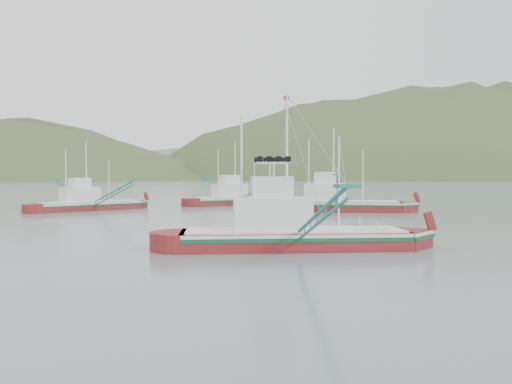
{
  "coord_description": "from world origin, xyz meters",
  "views": [
    {
      "loc": [
        -3.71,
        -32.73,
        4.63
      ],
      "look_at": [
        0.0,
        6.0,
        3.2
      ],
      "focal_mm": 35.0,
      "sensor_mm": 36.0,
      "label": 1
    }
  ],
  "objects": [
    {
      "name": "ground",
      "position": [
        0.0,
        0.0,
        0.0
      ],
      "size": [
        1200.0,
        1200.0,
        0.0
      ],
      "primitive_type": "plane",
      "color": "slate",
      "rests_on": "ground"
    },
    {
      "name": "bg_boat_far",
      "position": [
        0.59,
        41.18,
        2.06
      ],
      "size": [
        14.24,
        24.02,
        10.2
      ],
      "rotation": [
        0.0,
        0.0,
        0.41
      ],
      "color": "maroon",
      "rests_on": "ground"
    },
    {
      "name": "bg_boat_right",
      "position": [
        11.95,
        27.23,
        2.04
      ],
      "size": [
        15.65,
        26.89,
        11.09
      ],
      "rotation": [
        0.0,
        0.0,
        -0.25
      ],
      "color": "maroon",
      "rests_on": "ground"
    },
    {
      "name": "headland_right",
      "position": [
        240.0,
        430.0,
        0.0
      ],
      "size": [
        684.0,
        432.0,
        306.0
      ],
      "primitive_type": "ellipsoid",
      "color": "#3C4D28",
      "rests_on": "ground"
    },
    {
      "name": "bg_boat_left",
      "position": [
        -18.74,
        32.06,
        2.01
      ],
      "size": [
        17.3,
        20.76,
        9.43
      ],
      "rotation": [
        0.0,
        0.0,
        0.63
      ],
      "color": "maroon",
      "rests_on": "ground"
    },
    {
      "name": "main_boat",
      "position": [
        1.32,
        -2.46,
        1.46
      ],
      "size": [
        14.0,
        25.25,
        10.21
      ],
      "rotation": [
        0.0,
        0.0,
        -0.02
      ],
      "color": "maroon",
      "rests_on": "ground"
    },
    {
      "name": "ridge_distant",
      "position": [
        30.0,
        560.0,
        0.0
      ],
      "size": [
        960.0,
        400.0,
        240.0
      ],
      "primitive_type": "ellipsoid",
      "color": "slate",
      "rests_on": "ground"
    }
  ]
}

